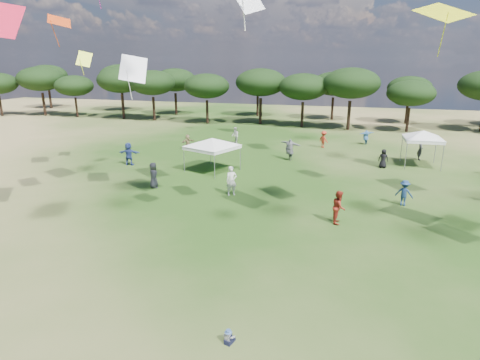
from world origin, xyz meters
name	(u,v)px	position (x,y,z in m)	size (l,w,h in m)	color
tree_line	(345,84)	(2.39, 47.41, 5.42)	(108.78, 17.63, 7.77)	black
tent_left	(212,140)	(-6.75, 21.26, 2.51)	(6.23, 6.23, 2.93)	gray
tent_right	(424,132)	(9.30, 27.23, 2.84)	(5.80, 5.80, 3.26)	gray
toddler	(229,337)	(0.36, 2.29, 0.22)	(0.37, 0.40, 0.50)	black
festival_crowd	(294,155)	(-0.77, 24.63, 0.87)	(29.91, 23.39, 1.92)	#AB2F1C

